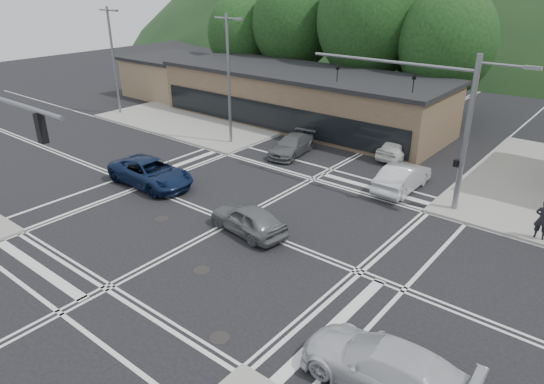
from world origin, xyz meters
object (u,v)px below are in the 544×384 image
Objects in this scene: car_silver_east at (385,366)px; pedestrian at (543,219)px; car_blue_west at (151,173)px; car_queue_b at (401,147)px; car_northbound at (292,145)px; car_grey_center at (248,219)px; car_queue_a at (402,177)px.

pedestrian is (1.59, 12.44, 0.34)m from car_silver_east.
car_queue_b is (9.32, 13.50, -0.03)m from car_blue_west.
car_grey_center is at bearing -73.26° from car_northbound.
car_silver_east is at bearing 112.89° from car_queue_a.
car_silver_east reaches higher than car_northbound.
car_queue_a reaches higher than car_queue_b.
car_silver_east reaches higher than car_grey_center.
car_queue_b is (-2.44, 5.00, -0.03)m from car_queue_a.
car_blue_west is at bearing -109.80° from car_silver_east.
car_silver_east is 20.71m from car_queue_b.
car_grey_center is 10.51m from car_silver_east.
car_blue_west is 20.50m from pedestrian.
car_queue_b is (1.06, 14.30, 0.02)m from car_grey_center.
car_northbound is (-5.03, 10.24, -0.06)m from car_grey_center.
car_grey_center is at bearing -118.91° from car_silver_east.
car_blue_west is at bearing 35.74° from car_queue_a.
car_blue_west is at bearing -118.29° from car_northbound.
car_northbound is 16.23m from pedestrian.
car_northbound is (3.23, 9.44, -0.12)m from car_blue_west.
car_queue_a is 2.44× the size of pedestrian.
car_queue_a is 7.66m from pedestrian.
car_queue_b is at bearing -32.61° from pedestrian.
car_silver_east is at bearing 116.44° from car_queue_b.
car_queue_b is 0.96× the size of car_northbound.
car_blue_west is at bearing 20.52° from pedestrian.
pedestrian is (9.95, -6.50, 0.36)m from car_queue_b.
car_silver_east is 12.55m from pedestrian.
car_queue_a is (3.50, 9.30, 0.05)m from car_grey_center.
car_queue_b is at bearing -33.92° from car_blue_west.
car_queue_b is at bearing -64.10° from car_queue_a.
car_grey_center is (8.26, -0.80, -0.06)m from car_blue_west.
car_northbound is at bearing -8.10° from pedestrian.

